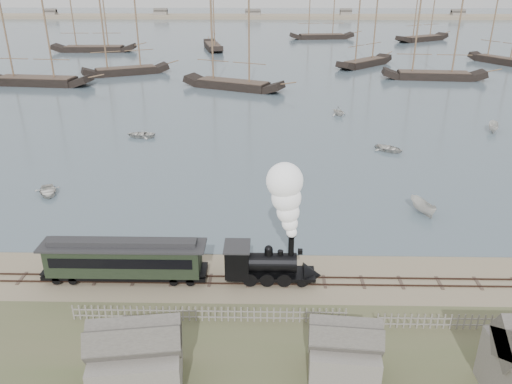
{
  "coord_description": "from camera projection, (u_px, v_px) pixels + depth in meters",
  "views": [
    {
      "loc": [
        -2.72,
        -35.11,
        22.21
      ],
      "look_at": [
        -3.56,
        7.51,
        3.5
      ],
      "focal_mm": 35.0,
      "sensor_mm": 36.0,
      "label": 1
    }
  ],
  "objects": [
    {
      "name": "shed_mid",
      "position": [
        342.0,
        376.0,
        30.0
      ],
      "size": [
        4.0,
        3.5,
        3.6
      ],
      "primitive_type": null,
      "color": "slate",
      "rests_on": "ground"
    },
    {
      "name": "schooner_9",
      "position": [
        426.0,
        11.0,
        174.61
      ],
      "size": [
        22.01,
        16.73,
        20.0
      ],
      "primitive_type": null,
      "rotation": [
        0.0,
        0.0,
        0.57
      ],
      "color": "black",
      "rests_on": "harbor_water"
    },
    {
      "name": "schooner_7",
      "position": [
        212.0,
        16.0,
        154.57
      ],
      "size": [
        8.93,
        20.57,
        20.0
      ],
      "primitive_type": null,
      "rotation": [
        0.0,
        0.0,
        1.79
      ],
      "color": "black",
      "rests_on": "harbor_water"
    },
    {
      "name": "rail_track",
      "position": [
        299.0,
        281.0,
        39.17
      ],
      "size": [
        120.0,
        1.8,
        0.16
      ],
      "color": "#3B2820",
      "rests_on": "ground"
    },
    {
      "name": "far_spit",
      "position": [
        271.0,
        18.0,
        269.89
      ],
      "size": [
        500.0,
        20.0,
        1.8
      ],
      "primitive_type": "cube",
      "color": "tan",
      "rests_on": "ground"
    },
    {
      "name": "rowboat_1",
      "position": [
        287.0,
        173.0,
        58.01
      ],
      "size": [
        3.21,
        3.61,
        1.75
      ],
      "primitive_type": "imported",
      "rotation": [
        0.0,
        0.0,
        1.68
      ],
      "color": "silver",
      "rests_on": "harbor_water"
    },
    {
      "name": "rowboat_5",
      "position": [
        493.0,
        127.0,
        75.88
      ],
      "size": [
        3.88,
        2.53,
        1.4
      ],
      "primitive_type": "imported",
      "rotation": [
        0.0,
        0.0,
        2.79
      ],
      "color": "silver",
      "rests_on": "harbor_water"
    },
    {
      "name": "rowboat_0",
      "position": [
        48.0,
        191.0,
        54.32
      ],
      "size": [
        4.51,
        3.99,
        0.77
      ],
      "primitive_type": "imported",
      "rotation": [
        0.0,
        0.0,
        0.43
      ],
      "color": "silver",
      "rests_on": "harbor_water"
    },
    {
      "name": "picket_fence_east",
      "position": [
        487.0,
        329.0,
        33.93
      ],
      "size": [
        15.0,
        0.1,
        1.2
      ],
      "primitive_type": null,
      "color": "slate",
      "rests_on": "ground"
    },
    {
      "name": "schooner_1",
      "position": [
        122.0,
        31.0,
        115.16
      ],
      "size": [
        20.23,
        12.77,
        20.0
      ],
      "primitive_type": null,
      "rotation": [
        0.0,
        0.0,
        0.44
      ],
      "color": "black",
      "rests_on": "harbor_water"
    },
    {
      "name": "schooner_6",
      "position": [
        90.0,
        17.0,
        150.17
      ],
      "size": [
        25.48,
        6.78,
        20.0
      ],
      "primitive_type": null,
      "rotation": [
        0.0,
        0.0,
        0.04
      ],
      "color": "black",
      "rests_on": "harbor_water"
    },
    {
      "name": "rowboat_6",
      "position": [
        141.0,
        134.0,
        73.44
      ],
      "size": [
        3.33,
        4.39,
        0.86
      ],
      "primitive_type": "imported",
      "rotation": [
        0.0,
        0.0,
        4.62
      ],
      "color": "silver",
      "rests_on": "harbor_water"
    },
    {
      "name": "schooner_4",
      "position": [
        439.0,
        34.0,
        109.89
      ],
      "size": [
        23.14,
        7.45,
        20.0
      ],
      "primitive_type": null,
      "rotation": [
        0.0,
        0.0,
        -0.1
      ],
      "color": "black",
      "rests_on": "harbor_water"
    },
    {
      "name": "beached_dinghy",
      "position": [
        69.0,
        257.0,
        41.95
      ],
      "size": [
        3.85,
        4.11,
        0.69
      ],
      "primitive_type": "imported",
      "rotation": [
        0.0,
        0.0,
        0.98
      ],
      "color": "silver",
      "rests_on": "ground"
    },
    {
      "name": "ground",
      "position": [
        297.0,
        268.0,
        41.02
      ],
      "size": [
        600.0,
        600.0,
        0.0
      ],
      "primitive_type": "plane",
      "color": "gray",
      "rests_on": "ground"
    },
    {
      "name": "schooner_3",
      "position": [
        368.0,
        26.0,
        125.8
      ],
      "size": [
        17.14,
        17.22,
        20.0
      ],
      "primitive_type": null,
      "rotation": [
        0.0,
        0.0,
        0.79
      ],
      "color": "black",
      "rests_on": "harbor_water"
    },
    {
      "name": "schooner_5",
      "position": [
        506.0,
        24.0,
        129.66
      ],
      "size": [
        12.57,
        17.52,
        20.0
      ],
      "primitive_type": null,
      "rotation": [
        0.0,
        0.0,
        -1.04
      ],
      "color": "black",
      "rests_on": "harbor_water"
    },
    {
      "name": "picket_fence_west",
      "position": [
        210.0,
        321.0,
        34.73
      ],
      "size": [
        19.0,
        0.1,
        1.2
      ],
      "primitive_type": null,
      "color": "slate",
      "rests_on": "ground"
    },
    {
      "name": "schooner_8",
      "position": [
        323.0,
        10.0,
        180.13
      ],
      "size": [
        23.9,
        8.38,
        20.0
      ],
      "primitive_type": null,
      "rotation": [
        0.0,
        0.0,
        0.13
      ],
      "color": "black",
      "rests_on": "harbor_water"
    },
    {
      "name": "passenger_coach",
      "position": [
        124.0,
        258.0,
        38.64
      ],
      "size": [
        12.73,
        2.46,
        3.09
      ],
      "color": "black",
      "rests_on": "ground"
    },
    {
      "name": "rowboat_7",
      "position": [
        338.0,
        111.0,
        84.45
      ],
      "size": [
        3.86,
        3.72,
        1.57
      ],
      "primitive_type": "imported",
      "rotation": [
        0.0,
        0.0,
        0.53
      ],
      "color": "silver",
      "rests_on": "harbor_water"
    },
    {
      "name": "locomotive",
      "position": [
        282.0,
        233.0,
        37.47
      ],
      "size": [
        7.55,
        2.82,
        9.41
      ],
      "color": "black",
      "rests_on": "ground"
    },
    {
      "name": "schooner_0",
      "position": [
        29.0,
        37.0,
        104.07
      ],
      "size": [
        24.61,
        8.19,
        20.0
      ],
      "primitive_type": null,
      "rotation": [
        0.0,
        0.0,
        -0.11
      ],
      "color": "black",
      "rests_on": "harbor_water"
    },
    {
      "name": "rowboat_2",
      "position": [
        422.0,
        207.0,
        49.98
      ],
      "size": [
        3.77,
        2.61,
        1.37
      ],
      "primitive_type": "imported",
      "rotation": [
        0.0,
        0.0,
        3.54
      ],
      "color": "silver",
      "rests_on": "harbor_water"
    },
    {
      "name": "rowboat_3",
      "position": [
        389.0,
        148.0,
        67.58
      ],
      "size": [
        4.68,
        4.85,
        0.82
      ],
      "primitive_type": "imported",
      "rotation": [
        0.0,
        0.0,
        0.89
      ],
      "color": "silver",
      "rests_on": "harbor_water"
    },
    {
      "name": "schooner_2",
      "position": [
        232.0,
        39.0,
        100.46
      ],
      "size": [
        22.11,
        13.53,
        20.0
      ],
      "primitive_type": null,
      "rotation": [
        0.0,
        0.0,
        -0.42
      ],
      "color": "black",
      "rests_on": "harbor_water"
    },
    {
      "name": "harbor_water",
      "position": [
        273.0,
        35.0,
        196.64
      ],
      "size": [
        600.0,
        336.0,
        0.06
      ],
      "primitive_type": "cube",
      "color": "#4E626F",
      "rests_on": "ground"
    }
  ]
}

